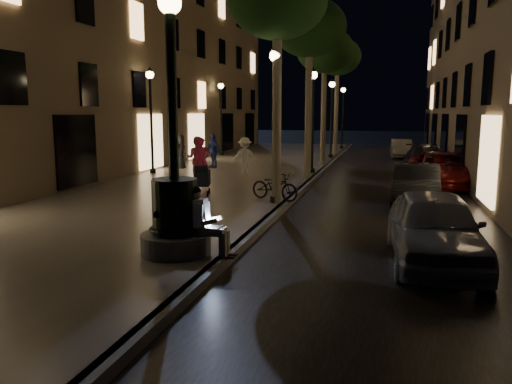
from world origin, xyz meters
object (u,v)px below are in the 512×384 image
(lamp_curb_c, at_px, (332,108))
(bicycle, at_px, (275,186))
(lamp_curb_b, at_px, (313,107))
(stroller, at_px, (202,178))
(lamp_curb_d, at_px, (343,109))
(lamp_left_b, at_px, (151,107))
(pedestrian_white, at_px, (245,157))
(fountain_lamppost, at_px, (175,203))
(tree_second, at_px, (310,29))
(lamp_curb_a, at_px, (275,104))
(car_rear, at_px, (425,159))
(car_front, at_px, (434,227))
(car_third, at_px, (441,169))
(pedestrian_red, at_px, (202,161))
(tree_near, at_px, (278,0))
(pedestrian_dark, at_px, (180,151))
(tree_third, at_px, (325,51))
(lamp_left_c, at_px, (221,108))
(pedestrian_blue, at_px, (213,151))
(seated_man_laptop, at_px, (204,219))
(tree_far, at_px, (337,57))
(car_fifth, at_px, (401,149))
(pedestrian_pink, at_px, (197,158))
(car_second, at_px, (416,185))

(lamp_curb_c, bearing_deg, bicycle, -90.37)
(lamp_curb_b, relative_size, stroller, 4.16)
(lamp_curb_d, height_order, stroller, lamp_curb_d)
(lamp_left_b, relative_size, pedestrian_white, 2.85)
(fountain_lamppost, xyz_separation_m, lamp_left_b, (-6.40, 12.00, 2.02))
(fountain_lamppost, height_order, stroller, fountain_lamppost)
(tree_second, xyz_separation_m, lamp_curb_a, (-0.10, -6.00, -3.10))
(bicycle, bearing_deg, lamp_curb_b, 20.84)
(lamp_curb_d, xyz_separation_m, lamp_left_b, (-7.10, -18.00, 0.00))
(lamp_curb_b, height_order, car_rear, lamp_curb_b)
(car_front, relative_size, car_third, 0.84)
(fountain_lamppost, distance_m, pedestrian_red, 9.46)
(tree_near, xyz_separation_m, car_rear, (5.18, 11.00, -5.56))
(tree_near, xyz_separation_m, lamp_left_b, (-7.15, 6.00, -3.00))
(car_third, bearing_deg, pedestrian_dark, 168.10)
(car_rear, xyz_separation_m, pedestrian_dark, (-11.92, -2.74, 0.38))
(tree_third, relative_size, car_front, 1.71)
(lamp_left_c, bearing_deg, lamp_curb_c, 0.00)
(tree_second, height_order, lamp_curb_a, tree_second)
(lamp_curb_c, distance_m, bicycle, 15.77)
(fountain_lamppost, relative_size, pedestrian_blue, 3.02)
(tree_third, bearing_deg, pedestrian_red, -111.57)
(car_rear, bearing_deg, fountain_lamppost, -111.39)
(seated_man_laptop, height_order, car_rear, seated_man_laptop)
(lamp_curb_a, distance_m, lamp_curb_b, 8.00)
(pedestrian_white, relative_size, pedestrian_dark, 0.99)
(lamp_curb_a, relative_size, pedestrian_white, 2.85)
(car_rear, xyz_separation_m, pedestrian_blue, (-10.34, -2.25, 0.39))
(lamp_left_b, bearing_deg, tree_near, -40.00)
(tree_far, height_order, lamp_left_c, tree_far)
(fountain_lamppost, xyz_separation_m, car_fifth, (5.00, 25.31, -0.60))
(tree_third, relative_size, car_fifth, 1.95)
(seated_man_laptop, xyz_separation_m, lamp_curb_a, (0.09, 6.00, 2.32))
(pedestrian_pink, bearing_deg, pedestrian_dark, -63.43)
(car_fifth, bearing_deg, fountain_lamppost, -102.98)
(car_third, relative_size, pedestrian_blue, 2.91)
(car_fifth, bearing_deg, car_third, -86.50)
(car_front, relative_size, pedestrian_white, 2.50)
(tree_second, height_order, car_front, tree_second)
(tree_far, bearing_deg, pedestrian_white, -103.44)
(pedestrian_red, bearing_deg, tree_near, -77.91)
(lamp_left_c, relative_size, car_third, 0.96)
(stroller, bearing_deg, tree_near, -29.21)
(car_rear, relative_size, bicycle, 2.70)
(stroller, height_order, bicycle, stroller)
(pedestrian_red, bearing_deg, lamp_curb_c, 36.79)
(pedestrian_red, bearing_deg, car_second, -46.77)
(lamp_curb_c, bearing_deg, pedestrian_dark, -130.84)
(fountain_lamppost, xyz_separation_m, lamp_curb_a, (0.70, 6.00, 2.02))
(fountain_lamppost, distance_m, bicycle, 6.50)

